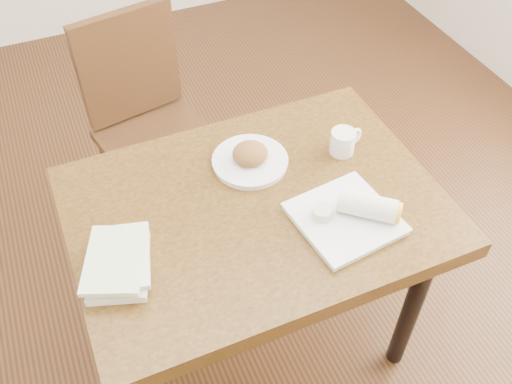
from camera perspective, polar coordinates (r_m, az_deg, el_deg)
name	(u,v)px	position (r m, az deg, el deg)	size (l,w,h in m)	color
ground	(256,334)	(2.29, 0.00, -14.00)	(4.00, 5.00, 0.01)	#472814
table	(256,224)	(1.74, 0.00, -3.19)	(1.08, 0.79, 0.75)	brown
chair_far	(148,117)	(2.33, -10.77, 7.40)	(0.49, 0.49, 0.95)	#3E2611
plate_scone	(250,158)	(1.77, -0.60, 3.37)	(0.24, 0.24, 0.08)	white
coffee_mug	(344,141)	(1.83, 8.75, 5.06)	(0.12, 0.08, 0.08)	white
plate_burrito	(352,214)	(1.63, 9.60, -2.21)	(0.30, 0.30, 0.09)	white
book_stack	(119,262)	(1.54, -13.57, -6.80)	(0.23, 0.26, 0.06)	white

